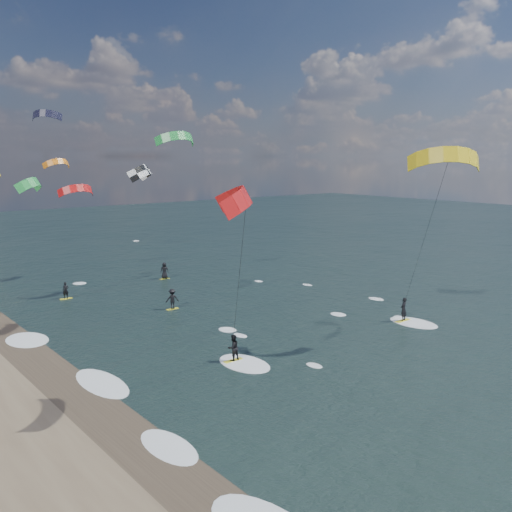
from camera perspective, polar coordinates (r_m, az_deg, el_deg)
ground at (r=30.76m, az=16.31°, el=-15.84°), size 260.00×260.00×0.00m
wet_sand_strip at (r=30.73m, az=-14.31°, el=-15.77°), size 3.00×240.00×0.00m
kitesurfer_near_a at (r=40.66m, az=18.10°, el=6.38°), size 8.00×9.60×14.38m
kitesurfer_near_b at (r=31.05m, az=-1.18°, el=0.24°), size 6.82×9.35×12.46m
far_kitesurfers at (r=55.31m, az=-10.05°, el=-3.04°), size 12.76×12.33×1.84m
bg_kite_field at (r=70.25m, az=-19.64°, el=8.61°), size 15.83×61.92×12.23m
shoreline_surf at (r=35.17m, az=-15.81°, el=-12.46°), size 2.40×79.40×0.11m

